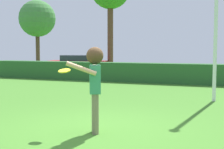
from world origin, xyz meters
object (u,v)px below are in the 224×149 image
Objects in this scene: parked_car_red at (78,63)px; maple_tree at (37,19)px; frisbee at (64,71)px; person at (95,78)px.

maple_tree is (-6.39, 4.54, 3.73)m from parked_car_red.
parked_car_red is 8.68m from maple_tree.
frisbee is 0.04× the size of maple_tree.
frisbee is at bearing -166.01° from person.
frisbee is (-0.62, -0.15, 0.14)m from person.
parked_car_red is at bearing 117.90° from person.
frisbee is 0.06× the size of parked_car_red.
maple_tree reaches higher than parked_car_red.
person is at bearing -53.59° from maple_tree.
maple_tree is at bearing 144.60° from parked_car_red.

